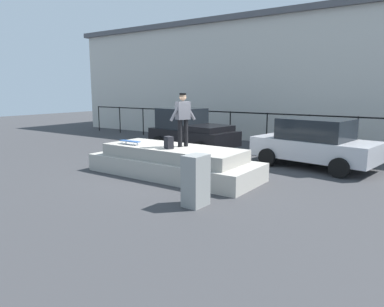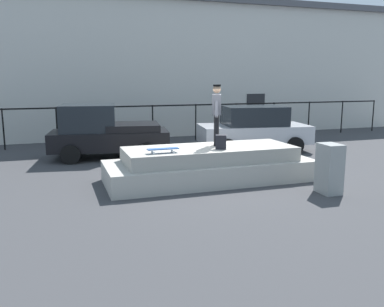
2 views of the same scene
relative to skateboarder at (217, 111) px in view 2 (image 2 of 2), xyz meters
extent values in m
plane|color=#38383A|center=(-0.17, 0.30, -1.91)|extent=(60.00, 60.00, 0.00)
cube|color=#ADA89E|center=(-0.26, -0.19, -1.63)|extent=(5.67, 2.10, 0.56)
cube|color=#A09B91|center=(-0.26, -0.19, -1.16)|extent=(4.65, 1.72, 0.38)
cylinder|color=black|center=(0.04, 0.10, -0.54)|extent=(0.14, 0.14, 0.86)
cylinder|color=black|center=(-0.04, -0.10, -0.54)|extent=(0.14, 0.14, 0.86)
cube|color=#595960|center=(0.00, 0.00, 0.16)|extent=(0.38, 0.48, 0.55)
cylinder|color=#595960|center=(0.10, 0.24, 0.13)|extent=(0.24, 0.41, 0.57)
cylinder|color=#595960|center=(-0.10, -0.24, 0.13)|extent=(0.24, 0.41, 0.57)
sphere|color=tan|center=(0.00, 0.00, 0.58)|extent=(0.22, 0.22, 0.22)
cylinder|color=black|center=(0.00, 0.00, 0.68)|extent=(0.27, 0.27, 0.05)
cube|color=#264C8C|center=(-1.70, -0.65, -0.86)|extent=(0.79, 0.21, 0.02)
cylinder|color=silver|center=(-1.96, -0.55, -0.94)|extent=(0.06, 0.03, 0.06)
cylinder|color=silver|center=(-1.96, -0.75, -0.94)|extent=(0.06, 0.03, 0.06)
cylinder|color=silver|center=(-1.45, -0.55, -0.94)|extent=(0.06, 0.03, 0.06)
cylinder|color=silver|center=(-1.44, -0.75, -0.94)|extent=(0.06, 0.03, 0.06)
cube|color=black|center=(-0.11, -0.59, -0.78)|extent=(0.34, 0.30, 0.38)
cube|color=black|center=(-2.43, 4.04, -1.27)|extent=(4.28, 2.40, 0.64)
cube|color=black|center=(-3.13, 4.14, -0.49)|extent=(2.06, 1.92, 0.92)
cube|color=black|center=(-1.62, 3.92, -0.83)|extent=(2.06, 1.97, 0.24)
cylinder|color=black|center=(-3.53, 5.14, -1.59)|extent=(0.67, 0.31, 0.64)
cylinder|color=black|center=(-3.81, 3.31, -1.59)|extent=(0.67, 0.31, 0.64)
cylinder|color=black|center=(-1.04, 4.77, -1.59)|extent=(0.67, 0.31, 0.64)
cylinder|color=black|center=(-1.32, 2.93, -1.59)|extent=(0.67, 0.31, 0.64)
cube|color=#B7B7BC|center=(3.07, 3.71, -1.25)|extent=(4.41, 2.55, 0.68)
cube|color=black|center=(3.07, 3.71, -0.55)|extent=(2.52, 2.04, 0.73)
cylinder|color=black|center=(1.94, 4.89, -1.59)|extent=(0.67, 0.31, 0.64)
cylinder|color=black|center=(1.64, 2.91, -1.59)|extent=(0.67, 0.31, 0.64)
cylinder|color=black|center=(4.49, 4.50, -1.59)|extent=(0.67, 0.31, 0.64)
cylinder|color=black|center=(4.19, 2.53, -1.59)|extent=(0.67, 0.31, 0.64)
cube|color=gray|center=(2.06, -2.28, -1.30)|extent=(0.46, 0.61, 1.23)
cylinder|color=black|center=(-6.17, 7.00, -1.10)|extent=(0.06, 0.06, 1.63)
cylinder|color=black|center=(-4.17, 7.00, -1.10)|extent=(0.06, 0.06, 1.63)
cylinder|color=black|center=(-2.17, 7.00, -1.10)|extent=(0.06, 0.06, 1.63)
cylinder|color=black|center=(-0.17, 7.00, -1.10)|extent=(0.06, 0.06, 1.63)
cylinder|color=black|center=(1.83, 7.00, -1.10)|extent=(0.06, 0.06, 1.63)
cylinder|color=black|center=(3.83, 7.00, -1.10)|extent=(0.06, 0.06, 1.63)
cylinder|color=black|center=(5.83, 7.00, -1.10)|extent=(0.06, 0.06, 1.63)
cylinder|color=black|center=(7.83, 7.00, -1.10)|extent=(0.06, 0.06, 1.63)
cylinder|color=black|center=(9.83, 7.00, -1.10)|extent=(0.06, 0.06, 1.63)
cylinder|color=black|center=(11.83, 7.00, -1.10)|extent=(0.06, 0.06, 1.63)
cube|color=black|center=(-0.17, 7.00, -0.32)|extent=(24.00, 0.04, 0.06)
cube|color=beige|center=(-0.17, 12.40, 1.24)|extent=(28.40, 8.22, 6.31)
cube|color=#4C4C51|center=(-0.17, 12.40, 4.54)|extent=(28.97, 8.64, 0.30)
cube|color=#262628|center=(5.51, 8.28, -0.91)|extent=(1.00, 0.06, 2.00)
camera|label=1|loc=(6.66, -9.01, 0.82)|focal=33.38mm
camera|label=2|loc=(-4.22, -10.36, 0.89)|focal=37.97mm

